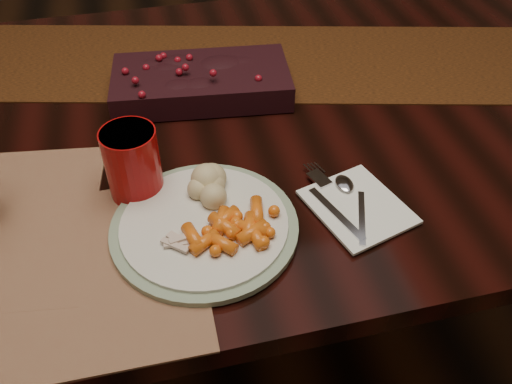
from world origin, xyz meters
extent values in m
plane|color=black|center=(0.00, 0.00, 0.00)|extent=(5.00, 5.00, 0.00)
cube|color=black|center=(0.00, 0.00, 0.38)|extent=(1.80, 1.00, 0.75)
cube|color=#4B300F|center=(0.05, 0.20, 0.75)|extent=(1.62, 0.70, 0.00)
cube|color=brown|center=(-0.28, -0.33, 0.75)|extent=(0.45, 0.33, 0.00)
cylinder|color=silver|center=(-0.05, -0.30, 0.76)|extent=(0.34, 0.34, 0.02)
cube|color=white|center=(0.19, -0.31, 0.76)|extent=(0.17, 0.18, 0.01)
cylinder|color=#9A0A0A|center=(-0.14, -0.19, 0.81)|extent=(0.11, 0.11, 0.12)
camera|label=1|loc=(-0.10, -0.85, 1.35)|focal=38.00mm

